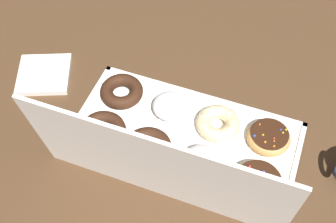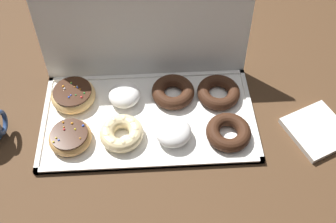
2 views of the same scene
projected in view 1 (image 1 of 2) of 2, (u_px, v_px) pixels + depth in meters
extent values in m
plane|color=#4C331E|center=(184.00, 140.00, 1.13)|extent=(3.00, 3.00, 0.00)
cube|color=white|center=(184.00, 139.00, 1.13)|extent=(0.56, 0.30, 0.01)
cube|color=white|center=(202.00, 97.00, 1.21)|extent=(0.56, 0.01, 0.01)
cube|color=white|center=(163.00, 188.00, 1.04)|extent=(0.56, 0.01, 0.01)
cube|color=white|center=(293.00, 173.00, 1.07)|extent=(0.01, 0.30, 0.01)
cube|color=white|center=(85.00, 108.00, 1.18)|extent=(0.01, 0.30, 0.01)
cube|color=white|center=(157.00, 169.00, 0.92)|extent=(0.56, 0.05, 0.29)
torus|color=tan|center=(269.00, 138.00, 1.11)|extent=(0.11, 0.11, 0.03)
cylinder|color=#381E11|center=(270.00, 134.00, 1.09)|extent=(0.09, 0.09, 0.01)
sphere|color=orange|center=(274.00, 146.00, 1.07)|extent=(0.01, 0.01, 0.01)
sphere|color=yellow|center=(286.00, 130.00, 1.10)|extent=(0.01, 0.01, 0.01)
sphere|color=yellow|center=(263.00, 135.00, 1.09)|extent=(0.01, 0.01, 0.01)
sphere|color=blue|center=(254.00, 136.00, 1.09)|extent=(0.01, 0.01, 0.01)
sphere|color=orange|center=(265.00, 142.00, 1.07)|extent=(0.01, 0.01, 0.01)
sphere|color=red|center=(274.00, 138.00, 1.08)|extent=(0.01, 0.01, 0.01)
sphere|color=blue|center=(281.00, 130.00, 1.10)|extent=(0.00, 0.00, 0.00)
sphere|color=orange|center=(260.00, 124.00, 1.11)|extent=(0.00, 0.00, 0.00)
sphere|color=yellow|center=(283.00, 133.00, 1.09)|extent=(0.00, 0.00, 0.00)
sphere|color=orange|center=(274.00, 141.00, 1.08)|extent=(0.00, 0.00, 0.00)
torus|color=beige|center=(218.00, 124.00, 1.13)|extent=(0.11, 0.11, 0.04)
sphere|color=beige|center=(204.00, 117.00, 1.13)|extent=(0.02, 0.02, 0.02)
sphere|color=beige|center=(205.00, 125.00, 1.11)|extent=(0.02, 0.02, 0.02)
sphere|color=beige|center=(212.00, 132.00, 1.10)|extent=(0.02, 0.02, 0.02)
sphere|color=beige|center=(222.00, 133.00, 1.10)|extent=(0.02, 0.02, 0.02)
sphere|color=beige|center=(230.00, 129.00, 1.11)|extent=(0.02, 0.02, 0.02)
sphere|color=beige|center=(233.00, 121.00, 1.12)|extent=(0.02, 0.02, 0.02)
sphere|color=beige|center=(229.00, 114.00, 1.13)|extent=(0.02, 0.02, 0.02)
sphere|color=beige|center=(220.00, 110.00, 1.14)|extent=(0.02, 0.02, 0.02)
sphere|color=beige|center=(210.00, 111.00, 1.14)|extent=(0.02, 0.02, 0.02)
ellipsoid|color=white|center=(170.00, 106.00, 1.15)|extent=(0.09, 0.09, 0.05)
torus|color=#381E11|center=(122.00, 91.00, 1.19)|extent=(0.11, 0.11, 0.04)
torus|color=#E5B770|center=(257.00, 184.00, 1.03)|extent=(0.12, 0.12, 0.04)
cylinder|color=#381E11|center=(259.00, 180.00, 1.01)|extent=(0.10, 0.10, 0.01)
sphere|color=orange|center=(249.00, 177.00, 1.01)|extent=(0.00, 0.00, 0.00)
sphere|color=orange|center=(255.00, 183.00, 1.00)|extent=(0.00, 0.00, 0.00)
sphere|color=orange|center=(268.00, 189.00, 1.00)|extent=(0.01, 0.01, 0.01)
sphere|color=green|center=(256.00, 171.00, 1.02)|extent=(0.00, 0.00, 0.00)
sphere|color=yellow|center=(258.00, 190.00, 0.99)|extent=(0.00, 0.00, 0.00)
sphere|color=green|center=(246.00, 170.00, 1.02)|extent=(0.00, 0.00, 0.00)
sphere|color=white|center=(252.00, 182.00, 1.01)|extent=(0.01, 0.01, 0.01)
sphere|color=blue|center=(264.00, 172.00, 1.02)|extent=(0.01, 0.01, 0.01)
sphere|color=green|center=(258.00, 189.00, 0.99)|extent=(0.00, 0.00, 0.00)
sphere|color=red|center=(250.00, 166.00, 1.03)|extent=(0.01, 0.01, 0.01)
sphere|color=white|center=(267.00, 185.00, 1.00)|extent=(0.01, 0.01, 0.01)
sphere|color=blue|center=(261.00, 173.00, 1.02)|extent=(0.00, 0.00, 0.00)
sphere|color=blue|center=(252.00, 181.00, 1.01)|extent=(0.00, 0.00, 0.00)
ellipsoid|color=white|center=(201.00, 160.00, 1.06)|extent=(0.09, 0.09, 0.05)
torus|color=#381E11|center=(148.00, 148.00, 1.09)|extent=(0.12, 0.12, 0.04)
torus|color=#381E11|center=(103.00, 131.00, 1.12)|extent=(0.12, 0.12, 0.03)
cube|color=white|center=(44.00, 74.00, 1.25)|extent=(0.19, 0.19, 0.02)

